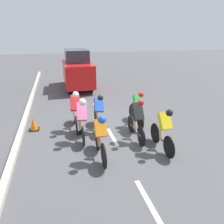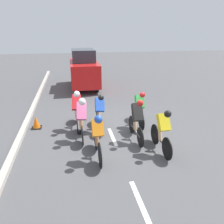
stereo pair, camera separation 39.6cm
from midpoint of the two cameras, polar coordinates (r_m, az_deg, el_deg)
ground_plane at (r=8.21m, az=0.93°, el=-5.17°), size 60.00×60.00×0.00m
lane_stripe_near at (r=5.30m, az=9.62°, el=-22.17°), size 0.12×1.40×0.01m
lane_stripe_mid at (r=7.83m, az=1.58°, el=-6.50°), size 0.12×1.40×0.01m
lane_stripe_far at (r=10.73m, az=-2.10°, el=1.21°), size 0.12×1.40×0.01m
curb at (r=7.83m, az=-22.16°, el=-7.62°), size 0.20×26.60×0.14m
cyclist_orange at (r=6.23m, az=-1.94°, el=-6.19°), size 0.32×1.69×1.48m
cyclist_green at (r=8.52m, az=8.36°, el=1.05°), size 0.36×1.64×1.44m
cyclist_pink at (r=7.38m, az=-6.45°, el=-1.32°), size 0.37×1.61×1.56m
cyclist_yellow at (r=6.80m, az=14.70°, el=-4.53°), size 0.33×1.63×1.47m
cyclist_red at (r=8.26m, az=-7.92°, el=0.89°), size 0.37×1.73×1.55m
cyclist_black at (r=7.34m, az=8.05°, el=-1.77°), size 0.32×1.70×1.54m
cyclist_blue at (r=8.06m, az=-1.88°, el=0.15°), size 0.36×1.68×1.46m
support_car at (r=14.37m, az=-6.57°, el=11.02°), size 1.70×4.00×2.42m
traffic_cone at (r=8.84m, az=-18.02°, el=-2.61°), size 0.36×0.36×0.49m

